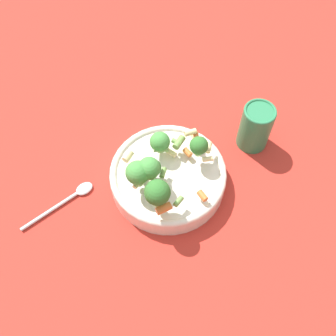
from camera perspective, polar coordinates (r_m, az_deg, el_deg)
name	(u,v)px	position (r m, az deg, el deg)	size (l,w,h in m)	color
ground_plane	(168,183)	(0.81, 0.00, -2.14)	(3.00, 3.00, 0.00)	#B72D23
bowl	(168,176)	(0.79, 0.00, -1.23)	(0.23, 0.23, 0.05)	silver
pasta_salad	(158,168)	(0.72, -1.44, 0.02)	(0.19, 0.18, 0.08)	#8CB766
cup	(256,127)	(0.84, 12.60, 5.90)	(0.07, 0.07, 0.11)	#2D7F51
spoon	(71,197)	(0.81, -13.93, -4.16)	(0.12, 0.13, 0.01)	silver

